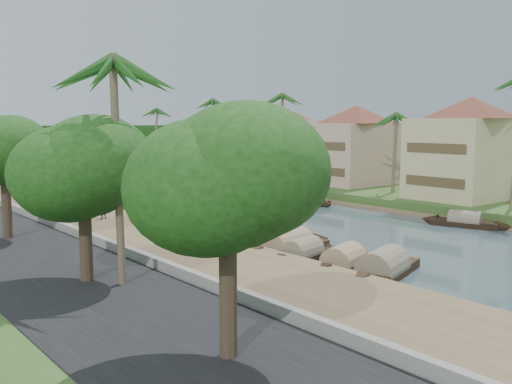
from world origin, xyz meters
TOP-DOWN VIEW (x-y plane):
  - ground at (0.00, 0.00)m, footprint 220.00×220.00m
  - left_bank at (-16.00, 20.00)m, footprint 10.00×180.00m
  - right_bank at (19.00, 20.00)m, footprint 16.00×180.00m
  - retaining_wall at (-20.20, 20.00)m, footprint 0.40×180.00m
  - far_right_fill at (56.00, 20.00)m, footprint 60.00×220.00m
  - bridge at (0.00, 72.00)m, footprint 28.00×4.00m
  - building_near at (18.99, -2.00)m, footprint 14.85×14.85m
  - building_mid at (19.99, 14.00)m, footprint 14.11×14.11m
  - building_far at (18.99, 28.00)m, footprint 15.59×15.59m
  - building_distant at (19.99, 48.00)m, footprint 12.62×12.62m
  - sampan_0 at (-8.60, -13.13)m, footprint 9.74×4.75m
  - sampan_1 at (-9.23, -10.69)m, footprint 7.88×3.95m
  - sampan_2 at (-8.73, -5.17)m, footprint 9.38×2.83m
  - sampan_3 at (-9.44, -7.32)m, footprint 7.89×3.37m
  - sampan_4 at (-10.39, -2.64)m, footprint 7.05×1.80m
  - sampan_5 at (-9.32, 6.81)m, footprint 7.54×2.44m
  - sampan_6 at (-8.65, 9.15)m, footprint 8.71×3.19m
  - sampan_7 at (-8.70, 12.34)m, footprint 7.44×1.86m
  - sampan_8 at (-8.37, 12.99)m, footprint 6.68×2.26m
  - sampan_9 at (-8.31, 14.57)m, footprint 9.40×4.01m
  - sampan_10 at (-9.78, 18.69)m, footprint 7.10×1.89m
  - sampan_11 at (-9.13, 20.81)m, footprint 8.66×2.21m
  - sampan_12 at (-8.76, 23.53)m, footprint 7.73×2.11m
  - sampan_13 at (-8.94, 28.12)m, footprint 8.71×4.21m
  - sampan_14 at (9.64, -7.39)m, footprint 3.56×7.86m
  - sampan_15 at (8.76, 11.16)m, footprint 2.26×8.32m
  - sampan_16 at (9.56, 22.37)m, footprint 2.65×8.91m
  - canoe_1 at (-9.06, -3.71)m, footprint 5.69×1.41m
  - canoe_2 at (-10.33, 17.27)m, footprint 6.17×2.30m
  - palm_1 at (16.00, 5.11)m, footprint 3.20×3.20m
  - palm_2 at (15.00, 22.56)m, footprint 3.20×3.20m
  - palm_3 at (16.00, 39.58)m, footprint 3.20×3.20m
  - palm_4 at (-23.00, -9.43)m, footprint 3.20×3.20m
  - palm_7 at (14.00, 54.22)m, footprint 3.20×3.20m
  - tree_0 at (-24.00, -19.15)m, footprint 5.27×5.27m
  - tree_1 at (-24.00, -7.81)m, footprint 5.50×5.50m
  - tree_2 at (-24.00, 4.96)m, footprint 4.84×4.84m
  - tree_6 at (24.00, 29.24)m, footprint 4.97×4.97m
  - person_near at (-13.53, -1.20)m, footprint 0.72×0.69m
  - person_far at (-14.71, 11.41)m, footprint 0.73×0.58m

SIDE VIEW (x-z plane):
  - ground at x=0.00m, z-range 0.00..0.00m
  - canoe_1 at x=-9.06m, z-range -0.36..0.56m
  - canoe_2 at x=-10.33m, z-range -0.35..0.55m
  - left_bank at x=-16.00m, z-range 0.00..0.80m
  - sampan_12 at x=-8.76m, z-range -0.53..1.34m
  - sampan_14 at x=9.64m, z-range -0.56..1.37m
  - sampan_10 at x=-9.78m, z-range -0.58..1.40m
  - sampan_7 at x=-8.70m, z-range -0.59..1.41m
  - sampan_4 at x=-10.39m, z-range -0.61..1.43m
  - sampan_8 at x=-8.37m, z-range -0.62..1.44m
  - sampan_3 at x=-9.44m, z-range -0.64..1.46m
  - sampan_16 at x=9.56m, z-range -0.66..1.49m
  - sampan_15 at x=8.76m, z-range -0.69..1.52m
  - sampan_1 at x=-9.23m, z-range -0.72..1.56m
  - sampan_9 at x=-8.31m, z-range -0.74..1.58m
  - sampan_13 at x=-8.94m, z-range -0.75..1.58m
  - sampan_5 at x=-9.32m, z-range -0.76..1.60m
  - sampan_2 at x=-8.73m, z-range -0.78..1.62m
  - sampan_11 at x=-9.13m, z-range -0.80..1.65m
  - sampan_0 at x=-8.60m, z-range -0.82..1.67m
  - sampan_6 at x=-8.65m, z-range -0.83..1.67m
  - far_right_fill at x=56.00m, z-range 0.00..1.15m
  - right_bank at x=19.00m, z-range 0.00..1.20m
  - retaining_wall at x=-20.20m, z-range 0.80..1.90m
  - person_far at x=-14.71m, z-range 0.80..2.27m
  - person_near at x=-13.53m, z-range 0.80..2.46m
  - bridge at x=0.00m, z-range 0.52..2.92m
  - building_distant at x=19.99m, z-range 1.28..10.48m
  - building_mid at x=19.99m, z-range 1.28..10.98m
  - building_near at x=18.99m, z-range 1.28..11.48m
  - building_far at x=18.99m, z-range 1.28..11.48m
  - tree_1 at x=-24.00m, z-range 2.86..10.45m
  - tree_6 at x=24.00m, z-range 2.89..10.55m
  - tree_2 at x=-24.00m, z-range 3.14..10.81m
  - tree_0 at x=-24.00m, z-range 3.09..10.98m
  - palm_1 at x=16.00m, z-range 4.43..14.38m
  - palm_7 at x=14.00m, z-range 5.09..16.41m
  - palm_4 at x=-23.00m, z-range 5.46..17.17m
  - palm_3 at x=16.00m, z-range 5.63..18.13m
  - palm_2 at x=15.00m, z-range 5.69..18.34m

